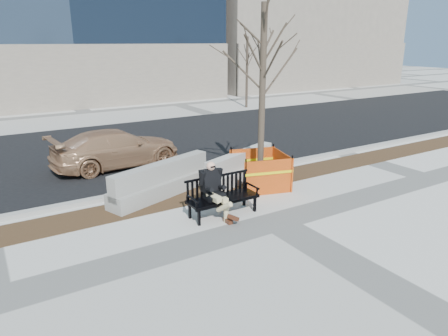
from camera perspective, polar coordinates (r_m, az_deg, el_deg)
The scene contains 11 objects.
ground at distance 10.05m, azimuth 7.18°, elevation -7.43°, with size 120.00×120.00×0.00m, color beige.
mulch_strip at distance 12.02m, azimuth -0.55°, elevation -3.03°, with size 40.00×1.20×0.02m, color #47301C.
asphalt_street at distance 17.40m, azimuth -11.14°, elevation 3.09°, with size 60.00×10.40×0.01m, color black.
curb at distance 12.78m, azimuth -2.74°, elevation -1.53°, with size 60.00×0.25×0.12m, color #9E9B93.
bench at distance 10.35m, azimuth -0.15°, elevation -6.54°, with size 1.86×0.67×0.99m, color black, non-canonical shape.
seated_man at distance 10.27m, azimuth -1.51°, elevation -6.73°, with size 0.60×0.99×1.39m, color black, non-canonical shape.
tree_fence at distance 12.33m, azimuth 5.00°, elevation -2.59°, with size 2.22×2.22×5.55m, color #EA4F16, non-canonical shape.
sedan at distance 14.77m, azimuth -14.56°, elevation 0.29°, with size 1.80×4.43×1.28m, color #A67854.
jersey_barrier_left at distance 11.74m, azimuth -8.60°, elevation -3.78°, with size 3.38×0.68×0.97m, color gray, non-canonical shape.
jersey_barrier_right at distance 12.93m, azimuth 2.28°, elevation -1.58°, with size 3.18×0.64×0.91m, color #A8A59D, non-canonical shape.
far_tree_right at distance 27.27m, azimuth 3.14°, elevation 8.47°, with size 1.78×1.78×4.81m, color #44372C, non-canonical shape.
Camera 1 is at (-5.80, -7.07, 4.19)m, focal length 32.74 mm.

